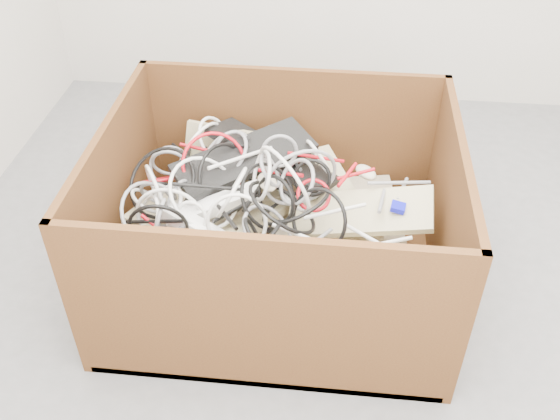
# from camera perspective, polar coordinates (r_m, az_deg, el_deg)

# --- Properties ---
(ground) EXTENTS (3.00, 3.00, 0.00)m
(ground) POSITION_cam_1_polar(r_m,az_deg,el_deg) (2.20, 5.59, -8.74)
(ground) COLOR #5A5B5D
(ground) RESTS_ON ground
(cardboard_box) EXTENTS (1.11, 0.93, 0.60)m
(cardboard_box) POSITION_cam_1_polar(r_m,az_deg,el_deg) (2.18, -0.43, -3.26)
(cardboard_box) COLOR #432410
(cardboard_box) RESTS_ON ground
(keyboard_pile) EXTENTS (1.02, 0.85, 0.35)m
(keyboard_pile) POSITION_cam_1_polar(r_m,az_deg,el_deg) (2.14, -0.26, 0.21)
(keyboard_pile) COLOR #C4B58A
(keyboard_pile) RESTS_ON cardboard_box
(mice_scatter) EXTENTS (0.72, 0.58, 0.18)m
(mice_scatter) POSITION_cam_1_polar(r_m,az_deg,el_deg) (2.04, -1.81, 1.32)
(mice_scatter) COLOR beige
(mice_scatter) RESTS_ON keyboard_pile
(power_strip_left) EXTENTS (0.31, 0.16, 0.13)m
(power_strip_left) POSITION_cam_1_polar(r_m,az_deg,el_deg) (2.01, -5.99, 0.37)
(power_strip_left) COLOR white
(power_strip_left) RESTS_ON keyboard_pile
(power_strip_right) EXTENTS (0.29, 0.17, 0.10)m
(power_strip_right) POSITION_cam_1_polar(r_m,az_deg,el_deg) (1.95, -6.80, -1.99)
(power_strip_right) COLOR white
(power_strip_right) RESTS_ON keyboard_pile
(vga_plug) EXTENTS (0.05, 0.05, 0.03)m
(vga_plug) POSITION_cam_1_polar(r_m,az_deg,el_deg) (2.04, 10.58, 0.25)
(vga_plug) COLOR #0D0FC9
(vga_plug) RESTS_ON keyboard_pile
(cable_tangle) EXTENTS (1.03, 0.81, 0.47)m
(cable_tangle) POSITION_cam_1_polar(r_m,az_deg,el_deg) (2.03, -4.81, 1.75)
(cable_tangle) COLOR black
(cable_tangle) RESTS_ON keyboard_pile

